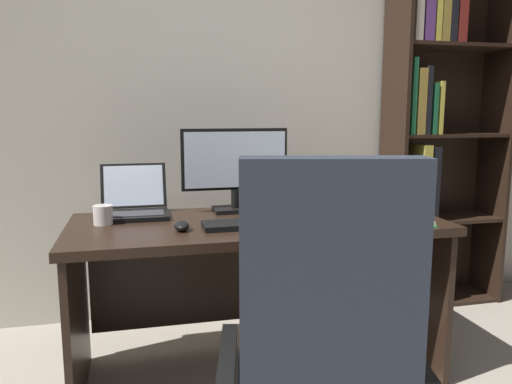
% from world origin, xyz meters
% --- Properties ---
extents(wall_back, '(5.42, 0.12, 2.57)m').
position_xyz_m(wall_back, '(0.00, 1.99, 1.29)').
color(wall_back, beige).
rests_on(wall_back, ground).
extents(desk, '(1.69, 0.71, 0.76)m').
position_xyz_m(desk, '(-0.02, 1.18, 0.55)').
color(desk, black).
rests_on(desk, ground).
extents(bookshelf, '(0.76, 0.32, 2.21)m').
position_xyz_m(bookshelf, '(1.29, 1.76, 1.12)').
color(bookshelf, black).
rests_on(bookshelf, ground).
extents(office_chair, '(0.68, 0.60, 1.14)m').
position_xyz_m(office_chair, '(-0.05, 0.18, 0.48)').
color(office_chair, black).
rests_on(office_chair, ground).
extents(monitor, '(0.53, 0.16, 0.41)m').
position_xyz_m(monitor, '(-0.08, 1.34, 0.97)').
color(monitor, black).
rests_on(monitor, desk).
extents(laptop, '(0.32, 0.31, 0.24)m').
position_xyz_m(laptop, '(-0.57, 1.34, 0.81)').
color(laptop, black).
rests_on(laptop, desk).
extents(keyboard, '(0.42, 0.15, 0.02)m').
position_xyz_m(keyboard, '(-0.08, 0.98, 0.77)').
color(keyboard, black).
rests_on(keyboard, desk).
extents(computer_mouse, '(0.06, 0.10, 0.04)m').
position_xyz_m(computer_mouse, '(-0.38, 0.98, 0.78)').
color(computer_mouse, black).
rests_on(computer_mouse, desk).
extents(reading_stand_with_book, '(0.30, 0.26, 0.14)m').
position_xyz_m(reading_stand_with_book, '(0.37, 1.39, 0.83)').
color(reading_stand_with_book, black).
rests_on(reading_stand_with_book, desk).
extents(open_binder, '(0.44, 0.30, 0.02)m').
position_xyz_m(open_binder, '(0.49, 0.93, 0.77)').
color(open_binder, green).
rests_on(open_binder, desk).
extents(notepad, '(0.15, 0.21, 0.01)m').
position_xyz_m(notepad, '(0.19, 1.07, 0.76)').
color(notepad, silver).
rests_on(notepad, desk).
extents(pen, '(0.14, 0.03, 0.01)m').
position_xyz_m(pen, '(0.21, 1.07, 0.77)').
color(pen, black).
rests_on(pen, notepad).
extents(coffee_mug, '(0.08, 0.08, 0.09)m').
position_xyz_m(coffee_mug, '(-0.71, 1.18, 0.80)').
color(coffee_mug, silver).
rests_on(coffee_mug, desk).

